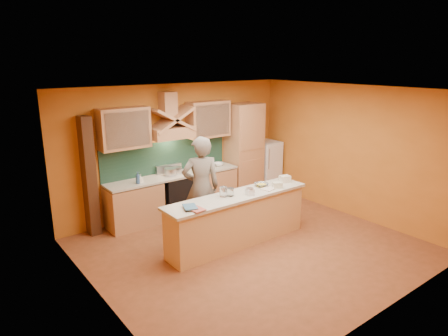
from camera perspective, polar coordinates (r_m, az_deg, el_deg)
floor at (r=7.39m, az=4.04°, el=-11.21°), size 5.50×5.00×0.01m
ceiling at (r=6.63m, az=4.50°, el=10.98°), size 5.50×5.00×0.01m
wall_back at (r=8.84m, az=-6.58°, el=2.83°), size 5.50×0.02×2.80m
wall_front at (r=5.39m, az=22.33°, el=-6.49°), size 5.50×0.02×2.80m
wall_left at (r=5.53m, az=-17.66°, el=-5.48°), size 0.02×5.00×2.80m
wall_right at (r=8.90m, az=17.61°, el=2.29°), size 0.02×5.00×2.80m
base_cabinet_left at (r=8.30m, az=-12.72°, el=-5.27°), size 1.10×0.60×0.86m
base_cabinet_right at (r=9.20m, az=-1.96°, el=-2.85°), size 1.10×0.60×0.86m
counter_top at (r=8.57m, az=-7.16°, el=-1.05°), size 3.00×0.62×0.04m
stove at (r=8.71m, az=-7.06°, el=-3.89°), size 0.60×0.58×0.90m
backsplash at (r=8.72m, az=-8.19°, el=1.58°), size 3.00×0.03×0.70m
range_hood at (r=8.40m, az=-7.54°, el=5.06°), size 0.92×0.50×0.24m
hood_chimney at (r=8.41m, az=-8.03°, el=9.04°), size 0.30×0.30×0.50m
upper_cabinet_left at (r=8.00m, az=-14.09°, el=5.52°), size 1.00×0.35×0.80m
upper_cabinet_right at (r=8.97m, az=-2.26°, el=6.99°), size 1.00×0.35×0.80m
pantry_column at (r=9.60m, az=2.86°, el=2.37°), size 0.80×0.60×2.30m
fridge at (r=10.21m, az=6.03°, el=0.20°), size 0.58×0.60×1.30m
trim_column_left at (r=7.94m, az=-18.71°, el=-1.19°), size 0.20×0.30×2.30m
island_body at (r=7.35m, az=1.95°, el=-7.55°), size 2.80×0.55×0.88m
island_top at (r=7.18m, az=1.99°, el=-4.01°), size 2.90×0.62×0.05m
person at (r=7.46m, az=-3.31°, el=-2.83°), size 0.84×0.70×1.95m
pot_large at (r=8.49m, az=-7.69°, el=-0.69°), size 0.30×0.30×0.15m
pot_small at (r=8.64m, az=-6.72°, el=-0.45°), size 0.27×0.27×0.13m
soap_bottle_a at (r=8.07m, az=-11.85°, el=-1.51°), size 0.09×0.09×0.17m
soap_bottle_b at (r=8.03m, az=-12.21°, el=-1.37°), size 0.13×0.13×0.24m
bowl_back at (r=9.18m, az=-0.78°, el=0.53°), size 0.28×0.28×0.07m
dish_rack at (r=9.08m, az=-2.53°, el=0.48°), size 0.31×0.24×0.11m
book_lower at (r=6.41m, az=-4.71°, el=-6.14°), size 0.23×0.29×0.03m
book_upper at (r=6.50m, az=-5.78°, el=-5.64°), size 0.30×0.34×0.02m
jar_large at (r=7.05m, az=-0.11°, el=-3.41°), size 0.16×0.16×0.18m
jar_small at (r=7.08m, az=0.93°, el=-3.46°), size 0.16×0.16×0.14m
kitchen_scale at (r=7.17m, az=3.69°, el=-3.40°), size 0.15×0.15×0.11m
mixing_bowl at (r=7.66m, az=5.38°, el=-2.38°), size 0.32×0.32×0.06m
cloth at (r=7.51m, az=6.38°, el=-2.95°), size 0.31×0.27×0.02m
grocery_bag_a at (r=7.99m, az=8.70°, el=-1.53°), size 0.22×0.19×0.12m
grocery_bag_b at (r=7.61m, az=7.61°, el=-2.41°), size 0.22×0.20×0.11m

